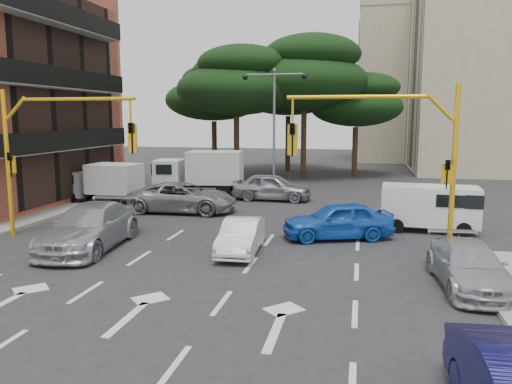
% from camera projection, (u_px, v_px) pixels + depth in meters
% --- Properties ---
extents(ground, '(120.00, 120.00, 0.00)m').
position_uv_depth(ground, '(193.00, 262.00, 17.12)').
color(ground, '#28282B').
rests_on(ground, ground).
extents(median_strip, '(1.40, 6.00, 0.15)m').
position_uv_depth(median_strip, '(274.00, 191.00, 32.58)').
color(median_strip, gray).
rests_on(median_strip, ground).
extents(apartment_beige_far, '(16.20, 12.15, 16.70)m').
position_uv_depth(apartment_beige_far, '(431.00, 85.00, 55.76)').
color(apartment_beige_far, tan).
rests_on(apartment_beige_far, ground).
extents(pine_left_near, '(9.15, 9.15, 10.23)m').
position_uv_depth(pine_left_near, '(237.00, 81.00, 38.01)').
color(pine_left_near, '#382616').
rests_on(pine_left_near, ground).
extents(pine_center, '(9.98, 9.98, 11.16)m').
position_uv_depth(pine_center, '(305.00, 72.00, 38.82)').
color(pine_center, '#382616').
rests_on(pine_center, ground).
extents(pine_left_far, '(8.32, 8.32, 9.30)m').
position_uv_depth(pine_left_far, '(214.00, 93.00, 42.60)').
color(pine_left_far, '#382616').
rests_on(pine_left_far, ground).
extents(pine_right, '(7.49, 7.49, 8.37)m').
position_uv_depth(pine_right, '(357.00, 100.00, 40.25)').
color(pine_right, '#382616').
rests_on(pine_right, ground).
extents(pine_back, '(9.15, 9.15, 10.23)m').
position_uv_depth(pine_back, '(289.00, 86.00, 44.17)').
color(pine_back, '#382616').
rests_on(pine_back, ground).
extents(signal_mast_right, '(5.79, 0.37, 6.00)m').
position_uv_depth(signal_mast_right, '(399.00, 147.00, 17.07)').
color(signal_mast_right, yellow).
rests_on(signal_mast_right, ground).
extents(signal_mast_left, '(5.79, 0.37, 6.00)m').
position_uv_depth(signal_mast_left, '(45.00, 143.00, 19.85)').
color(signal_mast_left, yellow).
rests_on(signal_mast_left, ground).
extents(street_lamp_center, '(4.16, 0.36, 7.77)m').
position_uv_depth(street_lamp_center, '(274.00, 108.00, 31.77)').
color(street_lamp_center, slate).
rests_on(street_lamp_center, median_strip).
extents(car_white_hatch, '(1.53, 3.80, 1.23)m').
position_uv_depth(car_white_hatch, '(241.00, 236.00, 18.16)').
color(car_white_hatch, silver).
rests_on(car_white_hatch, ground).
extents(car_blue_compact, '(4.79, 3.14, 1.51)m').
position_uv_depth(car_blue_compact, '(338.00, 220.00, 20.24)').
color(car_blue_compact, blue).
rests_on(car_blue_compact, ground).
extents(car_silver_wagon, '(2.77, 5.80, 1.63)m').
position_uv_depth(car_silver_wagon, '(90.00, 227.00, 18.75)').
color(car_silver_wagon, '#ABAEB3').
rests_on(car_silver_wagon, ground).
extents(car_silver_cross_a, '(5.62, 2.74, 1.54)m').
position_uv_depth(car_silver_cross_a, '(183.00, 197.00, 25.86)').
color(car_silver_cross_a, gray).
rests_on(car_silver_cross_a, ground).
extents(car_silver_cross_b, '(4.71, 2.03, 1.58)m').
position_uv_depth(car_silver_cross_b, '(272.00, 187.00, 29.49)').
color(car_silver_cross_b, '#999AA0').
rests_on(car_silver_cross_b, ground).
extents(car_silver_parked, '(2.13, 4.55, 1.28)m').
position_uv_depth(car_silver_parked, '(469.00, 266.00, 14.48)').
color(car_silver_parked, '#A9ADB2').
rests_on(car_silver_parked, ground).
extents(van_white, '(4.14, 2.11, 2.01)m').
position_uv_depth(van_white, '(429.00, 208.00, 21.61)').
color(van_white, white).
rests_on(van_white, ground).
extents(box_truck_a, '(4.75, 2.32, 2.27)m').
position_uv_depth(box_truck_a, '(102.00, 183.00, 28.62)').
color(box_truck_a, silver).
rests_on(box_truck_a, ground).
extents(box_truck_b, '(5.84, 3.00, 2.75)m').
position_uv_depth(box_truck_b, '(200.00, 173.00, 31.67)').
color(box_truck_b, silver).
rests_on(box_truck_b, ground).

